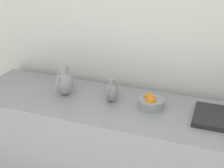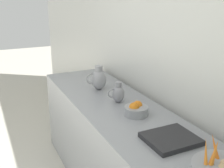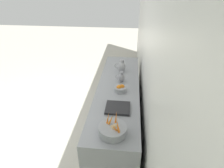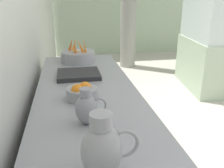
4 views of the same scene
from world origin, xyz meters
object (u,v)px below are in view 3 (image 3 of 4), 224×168
Objects in this scene: vegetable_colander at (113,130)px; metal_pitcher_short at (121,77)px; orange_bowl at (120,89)px; metal_pitcher_tall at (122,66)px.

metal_pitcher_short is (-0.02, -1.27, 0.03)m from vegetable_colander.
orange_bowl is 0.32m from metal_pitcher_short.
metal_pitcher_tall is 0.41m from metal_pitcher_short.
orange_bowl is 1.02× the size of metal_pitcher_short.
orange_bowl is at bearing 92.08° from metal_pitcher_tall.
metal_pitcher_tall is at bearing -87.92° from orange_bowl.
vegetable_colander is at bearing 90.00° from metal_pitcher_tall.
orange_bowl is 0.78× the size of metal_pitcher_tall.
vegetable_colander is 1.68m from metal_pitcher_tall.
vegetable_colander is at bearing 89.03° from metal_pitcher_short.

